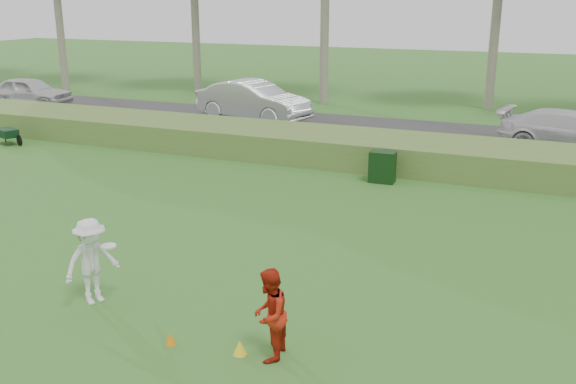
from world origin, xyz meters
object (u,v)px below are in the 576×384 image
at_px(utility_cabinet, 382,167).
at_px(car_left, 30,92).
at_px(player_white, 92,261).
at_px(car_mid, 253,101).
at_px(cone_orange, 170,338).
at_px(car_right, 571,132).
at_px(cone_yellow, 240,347).
at_px(player_red, 269,315).

relative_size(utility_cabinet, car_left, 0.22).
bearing_deg(player_white, car_mid, 40.97).
distance_m(cone_orange, car_right, 17.51).
height_order(player_white, cone_orange, player_white).
distance_m(cone_yellow, utility_cabinet, 10.21).
bearing_deg(car_left, cone_yellow, -136.48).
bearing_deg(cone_yellow, car_left, 140.39).
height_order(player_white, player_red, player_white).
relative_size(cone_orange, utility_cabinet, 0.21).
relative_size(player_white, car_left, 0.38).
distance_m(cone_yellow, car_mid, 19.29).
relative_size(utility_cabinet, car_mid, 0.18).
bearing_deg(cone_yellow, utility_cabinet, 92.57).
xyz_separation_m(player_red, cone_orange, (-1.62, -0.24, -0.62)).
relative_size(player_white, car_mid, 0.30).
bearing_deg(utility_cabinet, player_red, -86.05).
bearing_deg(cone_orange, car_left, 138.44).
distance_m(player_red, car_left, 26.29).
distance_m(player_red, car_mid, 19.39).
bearing_deg(player_white, car_right, -1.95).
distance_m(player_white, car_right, 17.63).
distance_m(car_left, car_mid, 11.87).
xyz_separation_m(car_left, car_mid, (11.84, 0.87, 0.14)).
distance_m(car_mid, car_right, 12.88).
distance_m(utility_cabinet, car_mid, 10.61).
bearing_deg(player_white, cone_yellow, -75.58).
xyz_separation_m(utility_cabinet, car_right, (5.11, 6.16, 0.30)).
bearing_deg(player_white, car_left, 70.98).
relative_size(player_red, car_right, 0.30).
relative_size(cone_yellow, utility_cabinet, 0.25).
height_order(player_white, car_right, player_white).
distance_m(cone_yellow, car_left, 26.00).
xyz_separation_m(player_white, player_red, (3.68, -0.49, -0.07)).
bearing_deg(car_mid, utility_cabinet, -121.56).
bearing_deg(cone_orange, car_mid, 111.76).
bearing_deg(cone_orange, car_right, 70.61).
bearing_deg(player_white, cone_orange, -84.94).
bearing_deg(car_left, player_red, -135.69).
xyz_separation_m(player_red, utility_cabinet, (-0.92, 10.10, -0.26)).
bearing_deg(utility_cabinet, car_right, 49.06).
bearing_deg(car_mid, player_white, -151.96).
distance_m(cone_orange, car_left, 25.22).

